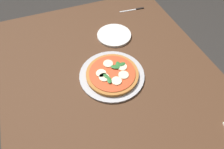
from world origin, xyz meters
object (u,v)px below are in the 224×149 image
at_px(serving_tray, 112,75).
at_px(plate_white, 114,35).
at_px(knife, 135,9).
at_px(pizza, 112,74).
at_px(dining_table, 111,83).

relative_size(serving_tray, plate_white, 1.62).
distance_m(serving_tray, knife, 0.61).
relative_size(pizza, plate_white, 1.29).
distance_m(serving_tray, pizza, 0.02).
bearing_deg(plate_white, pizza, 157.00).
distance_m(dining_table, plate_white, 0.31).
distance_m(dining_table, pizza, 0.11).
relative_size(dining_table, pizza, 4.99).
bearing_deg(pizza, plate_white, -23.00).
bearing_deg(serving_tray, dining_table, 1.90).
relative_size(serving_tray, knife, 1.89).
relative_size(serving_tray, pizza, 1.25).
bearing_deg(dining_table, plate_white, -24.76).
xyz_separation_m(serving_tray, plate_white, (0.29, -0.12, 0.00)).
relative_size(plate_white, knife, 1.17).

